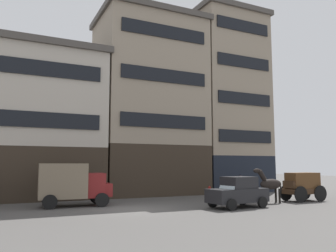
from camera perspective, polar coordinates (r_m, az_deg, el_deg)
ground_plane at (r=20.35m, az=-5.72°, el=-13.58°), size 120.00×120.00×0.00m
building_center_left at (r=28.89m, az=-20.51°, el=0.55°), size 9.74×7.40×11.61m
building_center_right at (r=31.39m, az=-3.21°, el=3.68°), size 9.51×7.40×16.00m
building_far_right at (r=35.40m, az=9.09°, el=4.09°), size 7.44×7.40×17.79m
cargo_wagon at (r=26.36m, az=21.31°, el=-9.02°), size 2.94×1.58×1.98m
draft_horse at (r=24.29m, az=16.47°, el=-9.17°), size 2.35×0.65×2.30m
delivery_truck_near at (r=22.32m, az=-15.53°, el=-9.08°), size 4.45×2.38×2.62m
sedan_parked_curb at (r=21.38m, az=11.46°, el=-10.68°), size 3.83×2.14×1.83m
pedestrian_officer at (r=27.68m, az=11.93°, el=-9.51°), size 0.49×0.49×1.79m
fire_hydrant_curbside at (r=28.28m, az=6.88°, el=-10.66°), size 0.24×0.24×0.83m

